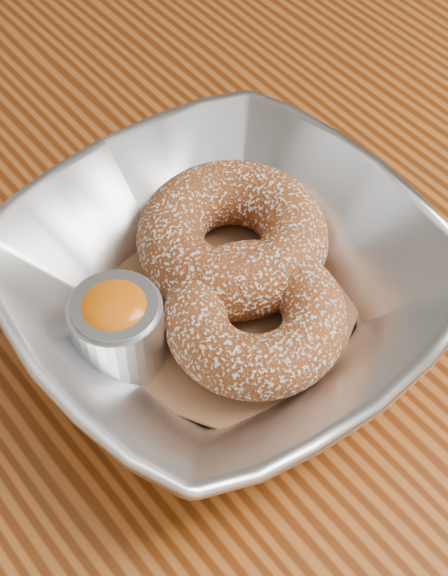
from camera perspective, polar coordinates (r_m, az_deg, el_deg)
table at (r=0.59m, az=-11.07°, el=-11.30°), size 1.20×0.80×0.75m
serving_bowl at (r=0.49m, az=0.00°, el=-0.07°), size 0.24×0.24×0.06m
parchment at (r=0.51m, az=0.00°, el=-1.46°), size 0.20×0.20×0.00m
donut_back at (r=0.51m, az=0.55°, el=3.29°), size 0.11×0.11×0.04m
donut_front at (r=0.48m, az=2.05°, el=-1.91°), size 0.13×0.13×0.04m
ramekin at (r=0.47m, az=-6.91°, el=-2.49°), size 0.05×0.05×0.05m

